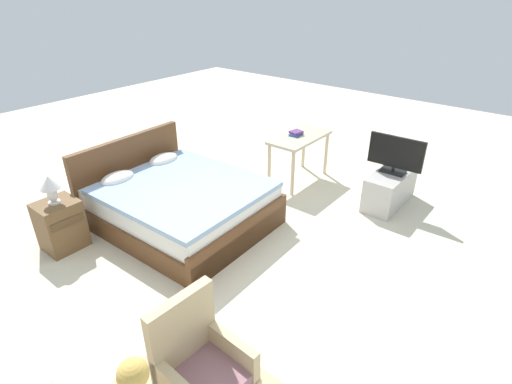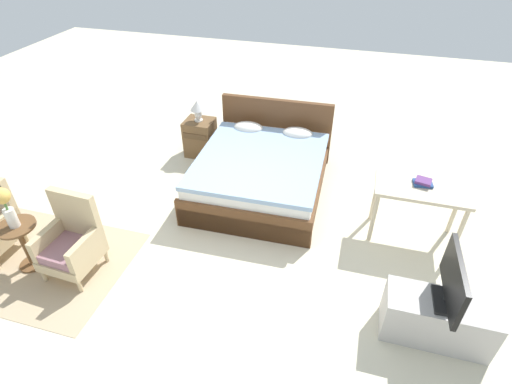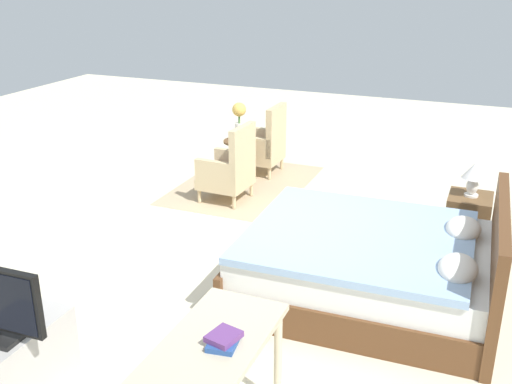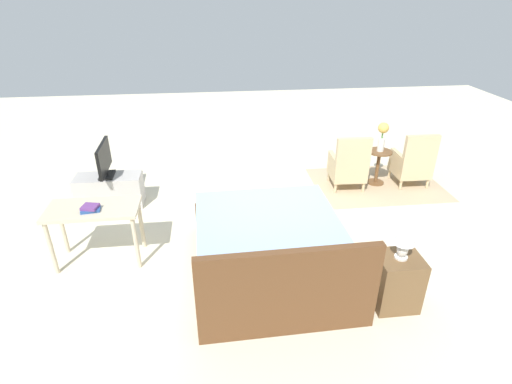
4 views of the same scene
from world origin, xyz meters
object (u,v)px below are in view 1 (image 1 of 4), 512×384
object	(u,v)px
nightstand	(61,225)
tv_stand	(390,188)
tv_flatscreen	(396,154)
book_stack	(296,133)
armchair_by_window_right	(201,368)
table_lamp	(50,186)
bed	(179,203)
vanity_desk	(300,143)

from	to	relation	value
nightstand	tv_stand	world-z (taller)	nightstand
tv_stand	tv_flatscreen	size ratio (longest dim) A/B	1.32
tv_stand	book_stack	world-z (taller)	book_stack
armchair_by_window_right	table_lamp	xyz separation A→B (m)	(0.38, 2.69, 0.42)
tv_stand	book_stack	xyz separation A→B (m)	(-0.17, 1.47, 0.51)
bed	book_stack	size ratio (longest dim) A/B	9.26
table_lamp	tv_stand	xyz separation A→B (m)	(3.37, -2.54, -0.56)
tv_flatscreen	book_stack	bearing A→B (deg)	96.52
armchair_by_window_right	tv_stand	distance (m)	3.75
bed	armchair_by_window_right	world-z (taller)	bed
bed	armchair_by_window_right	xyz separation A→B (m)	(-1.57, -2.03, 0.08)
nightstand	book_stack	distance (m)	3.41
armchair_by_window_right	tv_flatscreen	world-z (taller)	tv_flatscreen
nightstand	tv_flatscreen	distance (m)	4.24
tv_flatscreen	vanity_desk	bearing A→B (deg)	96.82
nightstand	tv_flatscreen	bearing A→B (deg)	-37.03
armchair_by_window_right	nightstand	size ratio (longest dim) A/B	1.56
bed	armchair_by_window_right	size ratio (longest dim) A/B	2.26
bed	book_stack	distance (m)	2.10
table_lamp	tv_flatscreen	bearing A→B (deg)	-37.03
nightstand	tv_stand	xyz separation A→B (m)	(3.37, -2.54, -0.05)
nightstand	table_lamp	size ratio (longest dim) A/B	1.78
tv_stand	armchair_by_window_right	bearing A→B (deg)	-177.71
bed	armchair_by_window_right	bearing A→B (deg)	-127.78
tv_flatscreen	vanity_desk	xyz separation A→B (m)	(-0.17, 1.40, -0.12)
nightstand	table_lamp	world-z (taller)	table_lamp
armchair_by_window_right	tv_stand	world-z (taller)	armchair_by_window_right
table_lamp	tv_stand	bearing A→B (deg)	-37.05
tv_stand	book_stack	bearing A→B (deg)	96.43
table_lamp	vanity_desk	xyz separation A→B (m)	(3.20, -1.14, -0.19)
nightstand	tv_stand	bearing A→B (deg)	-37.05
nightstand	vanity_desk	bearing A→B (deg)	-19.62
tv_flatscreen	armchair_by_window_right	bearing A→B (deg)	-177.71
tv_flatscreen	vanity_desk	world-z (taller)	tv_flatscreen
book_stack	armchair_by_window_right	bearing A→B (deg)	-155.67
tv_stand	tv_flatscreen	world-z (taller)	tv_flatscreen
vanity_desk	book_stack	distance (m)	0.15
nightstand	tv_flatscreen	xyz separation A→B (m)	(3.37, -2.54, 0.45)
bed	table_lamp	bearing A→B (deg)	151.02
book_stack	nightstand	bearing A→B (deg)	161.47
tv_flatscreen	vanity_desk	size ratio (longest dim) A/B	0.70
tv_flatscreen	book_stack	world-z (taller)	tv_flatscreen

